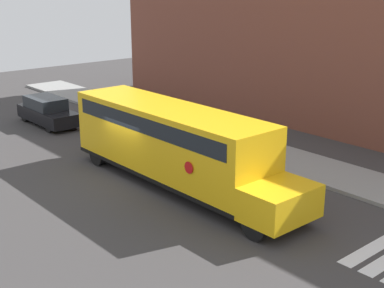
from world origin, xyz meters
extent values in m
plane|color=#3A3838|center=(0.00, 0.00, 0.00)|extent=(60.00, 60.00, 0.00)
cube|color=gray|center=(0.00, 6.50, 0.07)|extent=(44.00, 3.00, 0.15)
cube|color=brown|center=(0.00, 13.00, 5.04)|extent=(32.00, 4.00, 10.09)
cube|color=white|center=(10.12, 2.00, 0.00)|extent=(0.50, 3.20, 0.01)
cube|color=yellow|center=(1.50, 0.69, 1.83)|extent=(10.03, 2.50, 2.75)
cube|color=yellow|center=(7.38, 0.69, 1.02)|extent=(1.73, 2.50, 1.13)
cube|color=black|center=(1.50, 0.69, 0.53)|extent=(10.03, 2.54, 0.16)
cube|color=black|center=(1.50, 0.69, 2.65)|extent=(9.23, 2.53, 0.64)
cylinder|color=red|center=(4.26, -0.60, 1.69)|extent=(0.44, 0.02, 0.44)
cylinder|color=black|center=(7.29, 1.77, 0.50)|extent=(1.00, 0.30, 1.00)
cylinder|color=black|center=(7.29, -0.39, 0.50)|extent=(1.00, 0.30, 1.00)
cylinder|color=black|center=(-2.32, 1.77, 0.50)|extent=(1.00, 0.30, 1.00)
cylinder|color=black|center=(-2.32, -0.39, 0.50)|extent=(1.00, 0.30, 1.00)
cube|color=black|center=(-10.24, 1.14, 0.58)|extent=(4.72, 1.72, 0.73)
cube|color=#1E2328|center=(-10.52, 1.14, 1.26)|extent=(2.64, 1.58, 0.64)
cylinder|color=black|center=(-8.68, 1.88, 0.32)|extent=(0.64, 0.22, 0.64)
cylinder|color=black|center=(-8.68, 0.40, 0.32)|extent=(0.64, 0.22, 0.64)
cylinder|color=black|center=(-11.79, 1.88, 0.32)|extent=(0.64, 0.22, 0.64)
cylinder|color=black|center=(-11.79, 0.40, 0.32)|extent=(0.64, 0.22, 0.64)
camera|label=1|loc=(17.77, -12.09, 8.04)|focal=50.00mm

